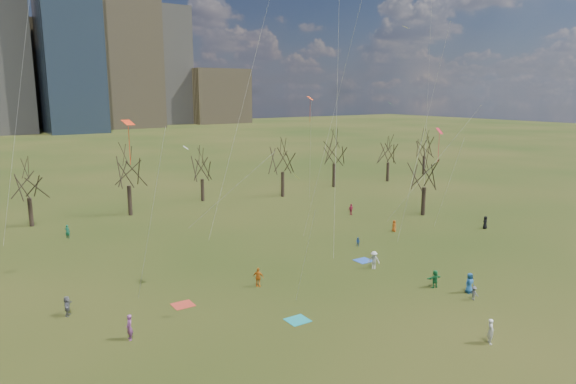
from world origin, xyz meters
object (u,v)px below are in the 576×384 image
blanket_crimson (183,305)px  person_1 (491,331)px  blanket_navy (363,261)px  person_4 (258,277)px  person_0 (470,283)px  blanket_teal (298,320)px

blanket_crimson → person_1: bearing=-49.8°
blanket_navy → person_4: size_ratio=0.94×
person_1 → person_4: 18.88m
blanket_navy → person_0: bearing=-81.2°
person_1 → person_4: (-7.70, 17.24, -0.02)m
blanket_teal → person_1: person_1 is taller
blanket_teal → person_0: size_ratio=0.92×
blanket_teal → blanket_crimson: same height
blanket_crimson → blanket_teal: bearing=-50.8°
blanket_crimson → person_0: bearing=-27.7°
blanket_teal → person_1: bearing=-49.0°
person_1 → blanket_teal: bearing=76.2°
blanket_teal → blanket_navy: bearing=29.6°
blanket_crimson → person_1: size_ratio=0.92×
person_4 → person_0: bearing=-168.6°
person_0 → person_4: (-13.90, 10.90, -0.01)m
person_4 → blanket_crimson: bearing=49.6°
blanket_teal → person_0: person_0 is taller
person_1 → blanket_crimson: bearing=75.5°
blanket_teal → person_4: size_ratio=0.94×
blanket_navy → blanket_crimson: size_ratio=1.00×
person_0 → person_1: bearing=-125.4°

